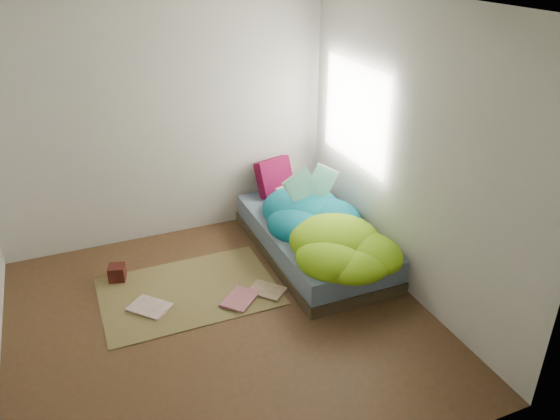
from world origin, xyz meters
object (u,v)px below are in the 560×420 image
(wooden_box, at_px, (117,273))
(pillow_magenta, at_px, (274,177))
(bed, at_px, (313,240))
(open_book, at_px, (312,175))
(floor_book_b, at_px, (228,296))
(floor_book_a, at_px, (141,315))

(wooden_box, bearing_deg, pillow_magenta, 16.92)
(bed, relative_size, open_book, 3.98)
(open_book, height_order, floor_book_b, open_book)
(bed, distance_m, pillow_magenta, 0.94)
(bed, distance_m, wooden_box, 1.97)
(bed, height_order, pillow_magenta, pillow_magenta)
(bed, relative_size, floor_book_b, 5.88)
(pillow_magenta, bearing_deg, wooden_box, -178.96)
(floor_book_b, bearing_deg, wooden_box, -170.99)
(bed, bearing_deg, open_book, 74.15)
(open_book, distance_m, floor_book_a, 2.13)
(wooden_box, distance_m, floor_book_b, 1.13)
(bed, relative_size, wooden_box, 13.26)
(pillow_magenta, xyz_separation_m, floor_book_a, (-1.78, -1.24, -0.52))
(open_book, xyz_separation_m, wooden_box, (-1.99, 0.14, -0.75))
(bed, xyz_separation_m, wooden_box, (-1.95, 0.28, -0.08))
(pillow_magenta, xyz_separation_m, wooden_box, (-1.88, -0.57, -0.46))
(pillow_magenta, relative_size, floor_book_b, 1.21)
(open_book, xyz_separation_m, floor_book_a, (-1.89, -0.53, -0.81))
(open_book, bearing_deg, floor_book_a, -167.53)
(pillow_magenta, relative_size, wooden_box, 2.74)
(open_book, bearing_deg, pillow_magenta, 96.15)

